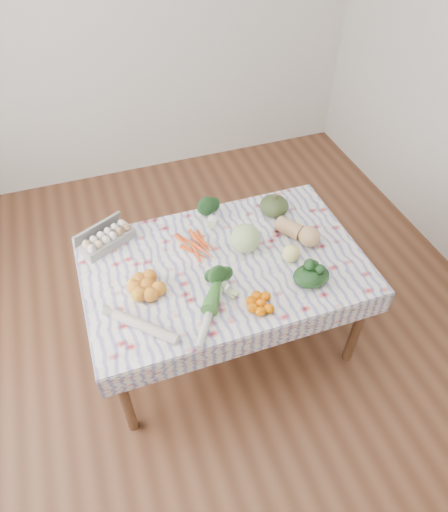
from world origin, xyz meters
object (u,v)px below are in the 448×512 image
Objects in this scene: butternut_squash at (299,230)px; grapefruit at (291,254)px; dining_table at (224,272)px; cabbage at (246,238)px; egg_carton at (108,240)px; kabocha_squash at (274,206)px.

grapefruit is at bearing -160.57° from butternut_squash.
cabbage reaches higher than dining_table.
egg_carton is 1.17m from butternut_squash.
egg_carton is (-0.62, 0.38, 0.13)m from dining_table.
kabocha_squash is 0.44m from grapefruit.
cabbage reaches higher than egg_carton.
butternut_squash is (0.04, -0.27, 0.00)m from kabocha_squash.
kabocha_squash is (1.08, -0.06, 0.02)m from egg_carton.
cabbage is at bearing 23.40° from dining_table.
cabbage reaches higher than kabocha_squash.
butternut_squash is at bearing -42.90° from egg_carton.
egg_carton is at bearing 154.16° from grapefruit.
grapefruit is (0.38, -0.11, 0.14)m from dining_table.
egg_carton is 1.90× the size of cabbage.
kabocha_squash is 1.07× the size of cabbage.
dining_table is at bearing 164.38° from grapefruit.
butternut_squash is (0.34, -0.02, -0.02)m from cabbage.
grapefruit is (-0.08, -0.43, -0.01)m from kabocha_squash.
cabbage is 0.62× the size of butternut_squash.
dining_table is 8.42× the size of kabocha_squash.
butternut_squash reaches higher than grapefruit.
cabbage is at bearing 144.24° from butternut_squash.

